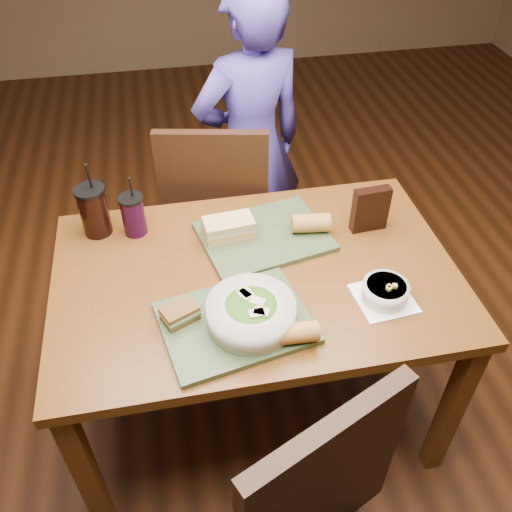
# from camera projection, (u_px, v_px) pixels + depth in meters

# --- Properties ---
(ground) EXTENTS (6.00, 6.00, 0.00)m
(ground) POSITION_uv_depth(u_px,v_px,m) (256.00, 403.00, 2.25)
(ground) COLOR #381C0B
(ground) RESTS_ON ground
(dining_table) EXTENTS (1.30, 0.85, 0.75)m
(dining_table) POSITION_uv_depth(u_px,v_px,m) (256.00, 292.00, 1.81)
(dining_table) COLOR #5A3412
(dining_table) RESTS_ON ground
(chair_far) EXTENTS (0.50, 0.51, 0.99)m
(chair_far) POSITION_uv_depth(u_px,v_px,m) (213.00, 212.00, 2.32)
(chair_far) COLOR black
(chair_far) RESTS_ON ground
(diner) EXTENTS (0.59, 0.46, 1.43)m
(diner) POSITION_uv_depth(u_px,v_px,m) (251.00, 148.00, 2.40)
(diner) COLOR #433695
(diner) RESTS_ON ground
(tray_near) EXTENTS (0.47, 0.39, 0.02)m
(tray_near) POSITION_uv_depth(u_px,v_px,m) (236.00, 323.00, 1.58)
(tray_near) COLOR #364829
(tray_near) RESTS_ON dining_table
(tray_far) EXTENTS (0.48, 0.40, 0.02)m
(tray_far) POSITION_uv_depth(u_px,v_px,m) (264.00, 236.00, 1.87)
(tray_far) COLOR #364829
(tray_far) RESTS_ON dining_table
(salad_bowl) EXTENTS (0.26, 0.26, 0.08)m
(salad_bowl) POSITION_uv_depth(u_px,v_px,m) (251.00, 312.00, 1.54)
(salad_bowl) COLOR silver
(salad_bowl) RESTS_ON tray_near
(soup_bowl) EXTENTS (0.19, 0.19, 0.07)m
(soup_bowl) POSITION_uv_depth(u_px,v_px,m) (385.00, 291.00, 1.64)
(soup_bowl) COLOR white
(soup_bowl) RESTS_ON dining_table
(sandwich_near) EXTENTS (0.12, 0.10, 0.05)m
(sandwich_near) POSITION_uv_depth(u_px,v_px,m) (180.00, 313.00, 1.56)
(sandwich_near) COLOR #593819
(sandwich_near) RESTS_ON tray_near
(sandwich_far) EXTENTS (0.18, 0.11, 0.07)m
(sandwich_far) POSITION_uv_depth(u_px,v_px,m) (229.00, 228.00, 1.84)
(sandwich_far) COLOR tan
(sandwich_far) RESTS_ON tray_far
(baguette_near) EXTENTS (0.12, 0.06, 0.06)m
(baguette_near) POSITION_uv_depth(u_px,v_px,m) (297.00, 333.00, 1.50)
(baguette_near) COLOR #AD7533
(baguette_near) RESTS_ON tray_near
(baguette_far) EXTENTS (0.14, 0.08, 0.07)m
(baguette_far) POSITION_uv_depth(u_px,v_px,m) (311.00, 223.00, 1.86)
(baguette_far) COLOR #AD7533
(baguette_far) RESTS_ON tray_far
(cup_cola) EXTENTS (0.10, 0.10, 0.28)m
(cup_cola) POSITION_uv_depth(u_px,v_px,m) (94.00, 210.00, 1.84)
(cup_cola) COLOR black
(cup_cola) RESTS_ON dining_table
(cup_berry) EXTENTS (0.09, 0.09, 0.23)m
(cup_berry) POSITION_uv_depth(u_px,v_px,m) (133.00, 215.00, 1.85)
(cup_berry) COLOR black
(cup_berry) RESTS_ON dining_table
(chip_bag) EXTENTS (0.13, 0.05, 0.17)m
(chip_bag) POSITION_uv_depth(u_px,v_px,m) (370.00, 209.00, 1.86)
(chip_bag) COLOR black
(chip_bag) RESTS_ON dining_table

